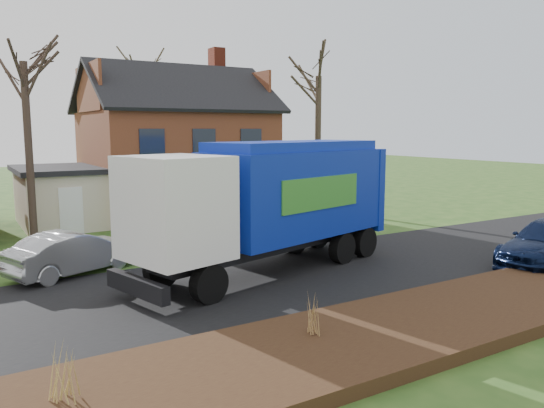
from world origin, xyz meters
TOP-DOWN VIEW (x-y plane):
  - ground at (0.00, 0.00)m, footprint 120.00×120.00m
  - road at (0.00, 0.00)m, footprint 80.00×7.00m
  - mulch_verge at (0.00, -5.30)m, footprint 80.00×3.50m
  - main_house at (1.49, 13.91)m, footprint 12.95×8.95m
  - garbage_truck at (0.26, 0.96)m, footprint 10.19×5.08m
  - silver_sedan at (-5.41, 3.93)m, footprint 4.47×2.93m
  - tree_front_west at (-5.86, 9.83)m, footprint 3.40×3.40m
  - tree_front_east at (9.36, 10.98)m, footprint 3.90×3.90m
  - tree_back at (3.27, 23.42)m, footprint 3.53×3.53m
  - grass_clump_west at (-7.31, -5.08)m, footprint 0.34×0.28m
  - grass_clump_mid at (-2.26, -4.78)m, footprint 0.32×0.26m

SIDE VIEW (x-z plane):
  - ground at x=0.00m, z-range 0.00..0.00m
  - road at x=0.00m, z-range 0.00..0.02m
  - mulch_verge at x=0.00m, z-range 0.00..0.30m
  - silver_sedan at x=-5.41m, z-range 0.00..1.39m
  - grass_clump_mid at x=-2.26m, z-range 0.30..1.18m
  - grass_clump_west at x=-7.31m, z-range 0.30..1.19m
  - garbage_truck at x=0.26m, z-range 0.32..4.54m
  - main_house at x=1.49m, z-range -0.60..8.66m
  - tree_front_west at x=-5.86m, z-range 3.27..13.38m
  - tree_front_east at x=9.36m, z-range 3.39..14.21m
  - tree_back at x=3.27m, z-range 3.73..14.91m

